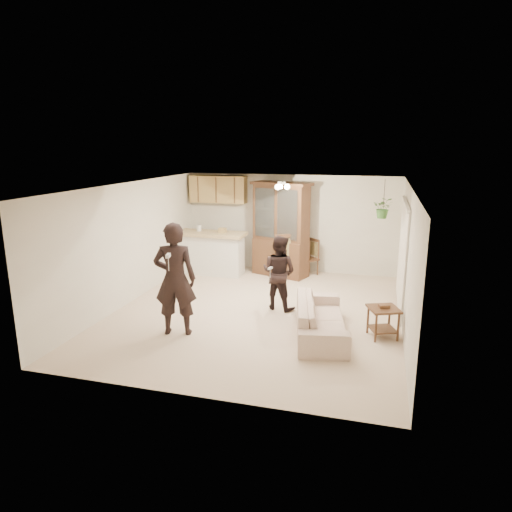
% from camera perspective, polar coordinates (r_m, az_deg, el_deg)
% --- Properties ---
extents(floor, '(6.50, 6.50, 0.00)m').
position_cam_1_polar(floor, '(9.16, 0.18, -6.98)').
color(floor, beige).
rests_on(floor, ground).
extents(ceiling, '(5.50, 6.50, 0.02)m').
position_cam_1_polar(ceiling, '(8.60, 0.19, 8.79)').
color(ceiling, white).
rests_on(ceiling, wall_back).
extents(wall_back, '(5.50, 0.02, 2.50)m').
position_cam_1_polar(wall_back, '(11.90, 4.30, 4.10)').
color(wall_back, beige).
rests_on(wall_back, ground).
extents(wall_front, '(5.50, 0.02, 2.50)m').
position_cam_1_polar(wall_front, '(5.85, -8.24, -6.38)').
color(wall_front, beige).
rests_on(wall_front, ground).
extents(wall_left, '(0.02, 6.50, 2.50)m').
position_cam_1_polar(wall_left, '(9.86, -15.43, 1.60)').
color(wall_left, beige).
rests_on(wall_left, ground).
extents(wall_right, '(0.02, 6.50, 2.50)m').
position_cam_1_polar(wall_right, '(8.52, 18.34, -0.50)').
color(wall_right, beige).
rests_on(wall_right, ground).
extents(breakfast_bar, '(1.60, 0.55, 1.00)m').
position_cam_1_polar(breakfast_bar, '(11.71, -5.55, 0.15)').
color(breakfast_bar, silver).
rests_on(breakfast_bar, floor).
extents(bar_top, '(1.75, 0.70, 0.08)m').
position_cam_1_polar(bar_top, '(11.59, -5.61, 2.80)').
color(bar_top, tan).
rests_on(bar_top, breakfast_bar).
extents(upper_cabinets, '(1.50, 0.34, 0.70)m').
position_cam_1_polar(upper_cabinets, '(12.12, -4.73, 8.32)').
color(upper_cabinets, olive).
rests_on(upper_cabinets, wall_back).
extents(vertical_blinds, '(0.06, 2.30, 2.10)m').
position_cam_1_polar(vertical_blinds, '(9.43, 17.79, -0.06)').
color(vertical_blinds, silver).
rests_on(vertical_blinds, wall_right).
extents(ceiling_fixture, '(0.36, 0.36, 0.20)m').
position_cam_1_polar(ceiling_fixture, '(9.72, 3.22, 8.76)').
color(ceiling_fixture, '#FFECBF').
rests_on(ceiling_fixture, ceiling).
extents(hanging_plant, '(0.43, 0.37, 0.48)m').
position_cam_1_polar(hanging_plant, '(10.76, 15.63, 5.82)').
color(hanging_plant, '#2B6327').
rests_on(hanging_plant, ceiling).
extents(plant_cord, '(0.01, 0.01, 0.65)m').
position_cam_1_polar(plant_cord, '(10.72, 15.74, 7.54)').
color(plant_cord, '#29231E').
rests_on(plant_cord, ceiling).
extents(sofa, '(1.07, 1.98, 0.73)m').
position_cam_1_polar(sofa, '(8.09, 8.12, -7.25)').
color(sofa, beige).
rests_on(sofa, floor).
extents(adult, '(0.74, 0.58, 1.80)m').
position_cam_1_polar(adult, '(8.00, -10.06, -3.51)').
color(adult, black).
rests_on(adult, floor).
extents(child, '(0.77, 0.67, 1.35)m').
position_cam_1_polar(child, '(9.16, 2.86, -2.55)').
color(child, black).
rests_on(child, floor).
extents(china_hutch, '(1.60, 1.02, 2.35)m').
position_cam_1_polar(china_hutch, '(11.42, 3.13, 3.25)').
color(china_hutch, '#3E2916').
rests_on(china_hutch, floor).
extents(side_table, '(0.63, 0.63, 0.59)m').
position_cam_1_polar(side_table, '(8.22, 15.57, -7.94)').
color(side_table, '#3E2916').
rests_on(side_table, floor).
extents(chair_bar, '(0.45, 0.45, 0.99)m').
position_cam_1_polar(chair_bar, '(11.90, -7.33, -0.76)').
color(chair_bar, '#3E2916').
rests_on(chair_bar, floor).
extents(chair_hutch_left, '(0.58, 0.58, 0.92)m').
position_cam_1_polar(chair_hutch_left, '(11.70, 6.56, -1.09)').
color(chair_hutch_left, '#3E2916').
rests_on(chair_hutch_left, floor).
extents(chair_hutch_right, '(0.71, 0.71, 1.15)m').
position_cam_1_polar(chair_hutch_right, '(11.33, 3.03, -1.18)').
color(chair_hutch_right, '#3E2916').
rests_on(chair_hutch_right, floor).
extents(controller_adult, '(0.09, 0.18, 0.05)m').
position_cam_1_polar(controller_adult, '(7.40, -10.92, 0.04)').
color(controller_adult, silver).
rests_on(controller_adult, adult).
extents(controller_child, '(0.07, 0.14, 0.04)m').
position_cam_1_polar(controller_child, '(8.79, 1.79, -1.54)').
color(controller_child, silver).
rests_on(controller_child, child).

